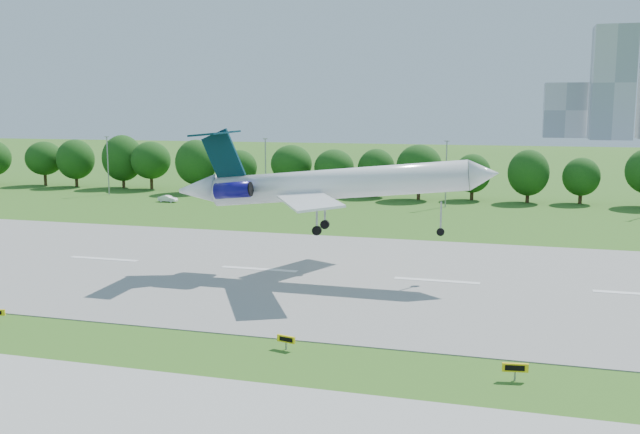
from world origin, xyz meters
The scene contains 9 objects.
ground centered at (0.00, 0.00, 0.00)m, with size 600.00×600.00×0.00m, color #2B6019.
runway centered at (0.00, 25.00, 0.04)m, with size 400.00×45.00×0.08m, color gray.
tree_line centered at (0.00, 92.00, 6.19)m, with size 288.40×8.40×10.40m.
light_poles centered at (-2.50, 82.00, 6.34)m, with size 175.90×0.25×12.19m.
airliner centered at (7.40, 24.90, 10.05)m, with size 35.47×25.71×11.20m.
taxi_sign_centre centered at (11.42, 0.44, 0.80)m, with size 1.54×0.53×1.08m.
taxi_sign_right centered at (28.27, -1.30, 0.90)m, with size 1.74×0.45×1.22m.
service_vehicle_a centered at (-37.49, 74.60, 0.63)m, with size 1.34×3.85×1.27m, color white.
service_vehicle_b centered at (-9.43, 82.85, 0.68)m, with size 1.61×4.00×1.36m, color white.
Camera 1 is at (28.05, -48.95, 18.32)m, focal length 40.00 mm.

